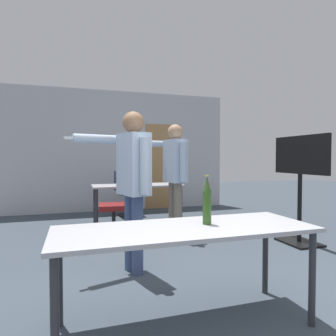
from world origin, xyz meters
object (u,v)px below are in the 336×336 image
Objects in this scene: office_chair_far_left at (126,194)px; tv_screen at (300,178)px; office_chair_mid_tucked at (118,208)px; person_left_plaid at (174,168)px; person_center_tall at (132,175)px; drink_cup at (144,182)px; beer_bottle at (207,201)px.

tv_screen is at bearing 30.09° from office_chair_far_left.
tv_screen is 1.68× the size of office_chair_mid_tucked.
person_left_plaid is 1.84× the size of office_chair_far_left.
person_center_tall reaches higher than tv_screen.
person_center_tall is 1.70m from office_chair_mid_tucked.
person_center_tall reaches higher than office_chair_far_left.
tv_screen reaches higher than office_chair_far_left.
person_center_tall is (-2.50, -0.35, 0.11)m from tv_screen.
drink_cup is (0.70, 2.46, -0.28)m from person_center_tall.
beer_bottle is (0.29, -2.68, 0.48)m from office_chair_mid_tucked.
tv_screen is 17.13× the size of drink_cup.
person_left_plaid is at bearing 77.07° from beer_bottle.
drink_cup is at bearing 84.52° from beer_bottle.
office_chair_mid_tucked is at bearing -116.92° from tv_screen.
person_center_tall is 2.58m from drink_cup.
tv_screen is 1.85m from person_left_plaid.
drink_cup is (0.34, 3.57, -0.13)m from beer_bottle.
beer_bottle is at bearing -168.97° from office_chair_mid_tucked.
beer_bottle is at bearing -177.81° from person_center_tall.
office_chair_mid_tucked is 1.64m from office_chair_far_left.
office_chair_mid_tucked is (0.08, 1.58, -0.62)m from person_center_tall.
person_left_plaid reaches higher than beer_bottle.
person_left_plaid is at bearing -80.28° from drink_cup.
office_chair_far_left is (-2.03, 2.82, -0.50)m from tv_screen.
beer_bottle reaches higher than office_chair_far_left.
tv_screen reaches higher than office_chair_mid_tucked.
person_left_plaid reaches higher than drink_cup.
office_chair_far_left is 10.51× the size of drink_cup.
office_chair_mid_tucked is at bearing 62.32° from person_left_plaid.
drink_cup is at bearing 12.73° from office_chair_far_left.
drink_cup is (0.63, 0.89, 0.35)m from office_chair_mid_tucked.
office_chair_mid_tucked is at bearing -18.74° from person_center_tall.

